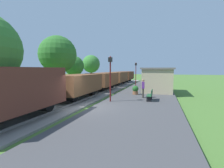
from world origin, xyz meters
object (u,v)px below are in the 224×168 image
at_px(tree_trackside_mid, 58,55).
at_px(person_waiting, 143,88).
at_px(tree_field_left, 91,64).
at_px(freight_train, 102,80).
at_px(lamp_post_near, 110,70).
at_px(tree_trackside_far, 74,66).
at_px(station_hut, 158,79).
at_px(potted_planter, 135,90).
at_px(bench_down_platform, 156,84).
at_px(bench_near_hut, 150,95).
at_px(lamp_post_far, 136,70).

bearing_deg(tree_trackside_mid, person_waiting, -4.72).
bearing_deg(tree_field_left, person_waiting, -50.44).
height_order(freight_train, person_waiting, freight_train).
bearing_deg(tree_field_left, lamp_post_near, -60.53).
bearing_deg(lamp_post_near, tree_trackside_mid, 155.60).
relative_size(person_waiting, tree_trackside_far, 0.35).
distance_m(station_hut, potted_planter, 4.15).
relative_size(potted_planter, lamp_post_near, 0.25).
distance_m(tree_trackside_far, tree_field_left, 7.43).
bearing_deg(lamp_post_near, potted_planter, 72.07).
bearing_deg(lamp_post_near, freight_train, 116.82).
xyz_separation_m(bench_down_platform, tree_field_left, (-12.68, 4.68, 3.16)).
bearing_deg(tree_trackside_far, tree_trackside_mid, -74.72).
relative_size(station_hut, bench_near_hut, 3.87).
relative_size(potted_planter, lamp_post_far, 0.25).
distance_m(freight_train, tree_field_left, 12.40).
relative_size(station_hut, potted_planter, 6.33).
height_order(bench_down_platform, potted_planter, potted_planter).
bearing_deg(potted_planter, tree_trackside_mid, -174.17).
height_order(tree_trackside_mid, tree_trackside_far, tree_trackside_mid).
bearing_deg(tree_trackside_mid, potted_planter, 5.83).
xyz_separation_m(person_waiting, tree_field_left, (-11.94, 14.45, 2.70)).
distance_m(freight_train, person_waiting, 6.96).
bearing_deg(tree_trackside_mid, station_hut, 21.85).
distance_m(station_hut, bench_near_hut, 6.36).
bearing_deg(lamp_post_near, station_hut, 65.56).
distance_m(station_hut, tree_trackside_far, 12.79).
xyz_separation_m(person_waiting, lamp_post_far, (-2.34, 10.38, 1.62)).
distance_m(freight_train, tree_trackside_mid, 5.99).
bearing_deg(lamp_post_far, tree_trackside_mid, -127.44).
distance_m(potted_planter, lamp_post_near, 4.89).
distance_m(tree_trackside_mid, tree_trackside_far, 6.59).
relative_size(bench_near_hut, tree_field_left, 0.27).
xyz_separation_m(station_hut, tree_trackside_far, (-12.53, 1.92, 1.70)).
height_order(bench_down_platform, tree_trackside_far, tree_trackside_far).
bearing_deg(lamp_post_near, tree_field_left, 119.47).
xyz_separation_m(freight_train, lamp_post_near, (3.32, -6.56, 1.34)).
bearing_deg(tree_trackside_mid, freight_train, 38.80).
relative_size(lamp_post_near, lamp_post_far, 1.00).
xyz_separation_m(freight_train, tree_trackside_mid, (-4.02, -3.23, 3.04)).
height_order(freight_train, lamp_post_near, lamp_post_near).
xyz_separation_m(bench_down_platform, tree_trackside_mid, (-10.42, -8.97, 3.79)).
bearing_deg(freight_train, tree_trackside_mid, -141.20).
bearing_deg(lamp_post_near, bench_near_hut, 24.24).
bearing_deg(bench_near_hut, tree_trackside_far, 145.95).
bearing_deg(bench_near_hut, lamp_post_near, -155.76).
height_order(bench_near_hut, lamp_post_far, lamp_post_far).
relative_size(bench_near_hut, lamp_post_near, 0.41).
height_order(lamp_post_near, tree_trackside_mid, tree_trackside_mid).
distance_m(bench_near_hut, person_waiting, 1.43).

